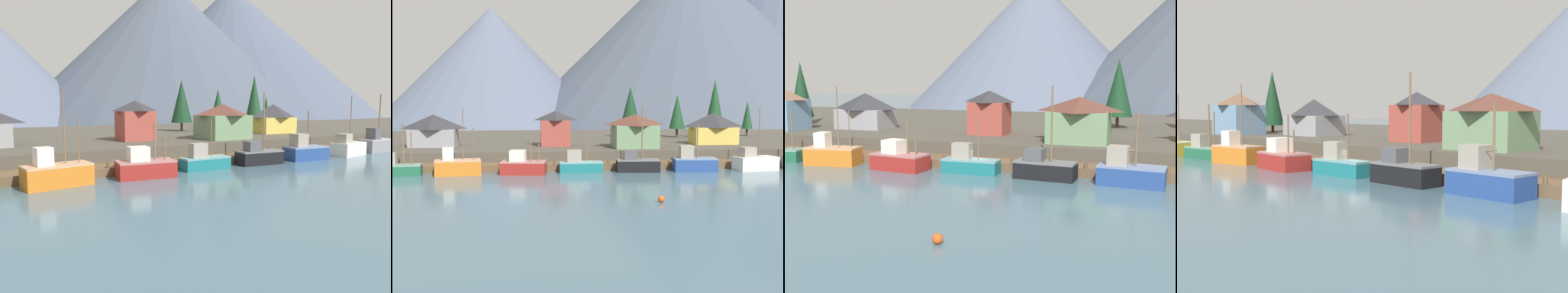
# 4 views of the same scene
# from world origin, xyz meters

# --- Properties ---
(ground_plane) EXTENTS (400.00, 400.00, 1.00)m
(ground_plane) POSITION_xyz_m (0.00, 20.00, -0.50)
(ground_plane) COLOR #476675
(dock) EXTENTS (80.00, 4.00, 1.60)m
(dock) POSITION_xyz_m (0.00, 1.99, 0.50)
(dock) COLOR brown
(dock) RESTS_ON ground_plane
(shoreline_bank) EXTENTS (400.00, 56.00, 2.50)m
(shoreline_bank) POSITION_xyz_m (0.00, 32.00, 1.25)
(shoreline_bank) COLOR #4C473D
(shoreline_bank) RESTS_ON ground_plane
(mountain_west_peak) EXTENTS (91.67, 91.67, 46.37)m
(mountain_west_peak) POSITION_xyz_m (-22.69, 125.25, 23.19)
(mountain_west_peak) COLOR slate
(mountain_west_peak) RESTS_ON ground_plane
(mountain_central_peak) EXTENTS (145.48, 145.48, 70.75)m
(mountain_central_peak) POSITION_xyz_m (57.13, 126.44, 35.38)
(mountain_central_peak) COLOR #475160
(mountain_central_peak) RESTS_ON ground_plane
(fishing_boat_green) EXTENTS (6.48, 3.16, 7.17)m
(fishing_boat_green) POSITION_xyz_m (-26.11, -1.74, 1.10)
(fishing_boat_green) COLOR #1E5B3D
(fishing_boat_green) RESTS_ON ground_plane
(fishing_boat_orange) EXTENTS (6.60, 3.77, 9.49)m
(fishing_boat_orange) POSITION_xyz_m (-17.82, -2.06, 1.29)
(fishing_boat_orange) COLOR #CC6B1E
(fishing_boat_orange) RESTS_ON ground_plane
(fishing_boat_red) EXTENTS (6.61, 3.94, 5.92)m
(fishing_boat_red) POSITION_xyz_m (-8.67, -2.12, 1.21)
(fishing_boat_red) COLOR maroon
(fishing_boat_red) RESTS_ON ground_plane
(fishing_boat_teal) EXTENTS (6.27, 2.29, 6.11)m
(fishing_boat_teal) POSITION_xyz_m (-0.46, -1.26, 1.07)
(fishing_boat_teal) COLOR #196B70
(fishing_boat_teal) RESTS_ON ground_plane
(fishing_boat_black) EXTENTS (6.44, 3.05, 9.60)m
(fishing_boat_black) POSITION_xyz_m (7.96, -1.64, 1.15)
(fishing_boat_black) COLOR black
(fishing_boat_black) RESTS_ON ground_plane
(fishing_boat_blue) EXTENTS (6.52, 3.58, 7.09)m
(fishing_boat_blue) POSITION_xyz_m (16.42, -1.93, 1.29)
(fishing_boat_blue) COLOR navy
(fishing_boat_blue) RESTS_ON ground_plane
(fishing_boat_white) EXTENTS (6.65, 3.93, 9.38)m
(fishing_boat_white) POSITION_xyz_m (25.79, -2.16, 1.26)
(fishing_boat_white) COLOR silver
(fishing_boat_white) RESTS_ON ground_plane
(house_grey) EXTENTS (8.13, 6.21, 5.51)m
(house_grey) POSITION_xyz_m (-24.19, 15.33, 5.32)
(house_grey) COLOR gray
(house_grey) RESTS_ON shoreline_bank
(house_red) EXTENTS (5.33, 4.86, 6.12)m
(house_red) POSITION_xyz_m (-3.25, 14.12, 5.62)
(house_red) COLOR #9E4238
(house_red) RESTS_ON shoreline_bank
(house_yellow) EXTENTS (8.33, 5.21, 5.65)m
(house_yellow) POSITION_xyz_m (25.64, 14.71, 5.39)
(house_yellow) COLOR gold
(house_yellow) RESTS_ON shoreline_bank
(house_green) EXTENTS (7.56, 6.80, 5.60)m
(house_green) POSITION_xyz_m (9.91, 9.52, 5.36)
(house_green) COLOR #6B8E66
(house_green) RESTS_ON shoreline_bank
(conifer_near_left) EXTENTS (2.41, 2.41, 7.81)m
(conifer_near_left) POSITION_xyz_m (40.70, 33.55, 7.16)
(conifer_near_left) COLOR #4C3823
(conifer_near_left) RESTS_ON shoreline_bank
(conifer_mid_left) EXTENTS (3.40, 3.40, 9.20)m
(conifer_mid_left) POSITION_xyz_m (23.75, 31.04, 8.01)
(conifer_mid_left) COLOR #4C3823
(conifer_mid_left) RESTS_ON shoreline_bank
(conifer_mid_right) EXTENTS (4.14, 4.14, 12.18)m
(conifer_mid_right) POSITION_xyz_m (30.09, 25.77, 9.32)
(conifer_mid_right) COLOR #4C3823
(conifer_mid_right) RESTS_ON shoreline_bank
(conifer_back_left) EXTENTS (4.50, 4.50, 10.78)m
(conifer_back_left) POSITION_xyz_m (13.16, 29.26, 8.78)
(conifer_back_left) COLOR #4C3823
(conifer_back_left) RESTS_ON shoreline_bank
(channel_buoy) EXTENTS (0.70, 0.70, 0.70)m
(channel_buoy) POSITION_xyz_m (5.81, -23.38, 0.35)
(channel_buoy) COLOR #E04C19
(channel_buoy) RESTS_ON ground_plane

